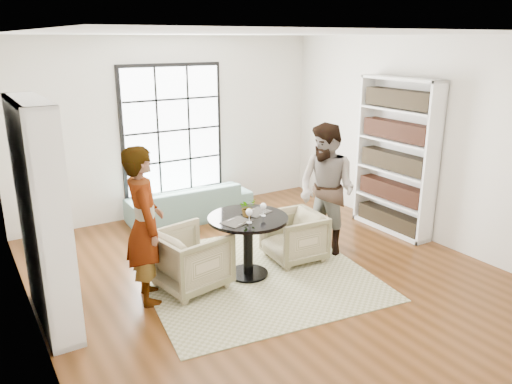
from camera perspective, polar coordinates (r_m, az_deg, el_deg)
ground at (r=6.61m, az=1.24°, el=-9.36°), size 6.00×6.00×0.00m
room_shell at (r=6.59m, az=-1.26°, el=2.28°), size 6.00×6.01×6.00m
rug at (r=6.59m, az=-0.16°, el=-9.36°), size 3.12×3.12×0.01m
pedestal_table at (r=6.34m, az=-0.92°, el=-4.76°), size 1.01×1.01×0.81m
sofa at (r=8.51m, az=-7.60°, el=-1.14°), size 2.06×0.84×0.60m
armchair_left at (r=6.19m, az=-7.45°, el=-7.62°), size 0.94×0.92×0.74m
armchair_right at (r=6.91m, az=4.33°, el=-5.10°), size 0.80×0.78×0.68m
person_left at (r=5.80m, az=-12.61°, el=-3.75°), size 0.55×0.74×1.84m
person_right at (r=7.04m, az=8.07°, el=0.27°), size 0.90×1.04×1.85m
placemat_left at (r=6.09m, az=-2.25°, el=-3.43°), size 0.41×0.35×0.01m
placemat_right at (r=6.41m, az=0.10°, el=-2.33°), size 0.41×0.35×0.01m
cutlery_left at (r=6.08m, az=-2.25°, el=-3.37°), size 0.20×0.25×0.01m
cutlery_right at (r=6.41m, az=0.10°, el=-2.27°), size 0.20×0.25×0.01m
wine_glass_left at (r=6.02m, az=-0.78°, el=-2.36°), size 0.08×0.08×0.18m
wine_glass_right at (r=6.25m, az=0.85°, el=-1.68°), size 0.08×0.08×0.17m
flower_centerpiece at (r=6.25m, az=-1.01°, el=-1.76°), size 0.22×0.20×0.23m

